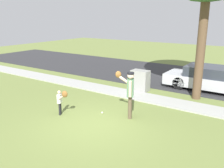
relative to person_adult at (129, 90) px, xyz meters
The scene contains 8 objects.
ground_plane 2.63m from the person_adult, 107.35° to the left, with size 48.00×48.00×0.00m, color olive.
sidewalk_strip 2.71m from the person_adult, 106.66° to the left, with size 36.00×1.20×0.06m, color #A3A39E.
road_surface 7.50m from the person_adult, 95.52° to the left, with size 36.00×6.80×0.02m, color #2D2D30.
person_adult is the anchor object (origin of this frame).
person_child 2.62m from the person_adult, 151.14° to the right, with size 0.54×0.31×1.02m.
baseball 1.52m from the person_adult, 165.89° to the right, with size 0.07×0.07×0.07m, color white.
utility_cabinet 3.55m from the person_adult, 110.84° to the left, with size 0.88×0.57×1.07m, color gray.
parked_sedan_silver 5.70m from the person_adult, 72.13° to the left, with size 4.60×1.80×1.23m.
Camera 1 is at (4.93, -6.18, 3.70)m, focal length 38.83 mm.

